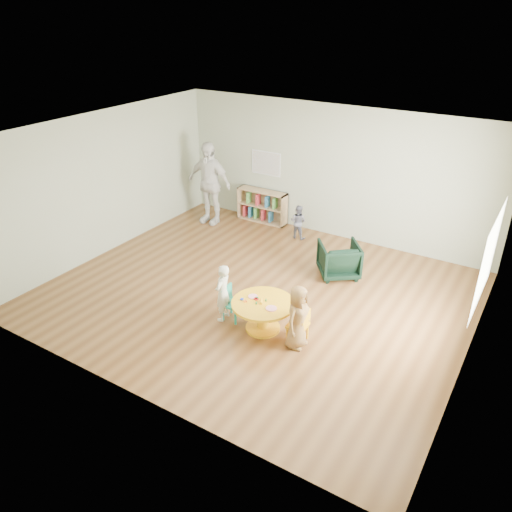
% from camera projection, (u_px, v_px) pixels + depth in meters
% --- Properties ---
extents(room, '(7.10, 7.00, 2.80)m').
position_uv_depth(room, '(258.00, 192.00, 7.93)').
color(room, brown).
rests_on(room, ground).
extents(activity_table, '(0.98, 0.98, 0.53)m').
position_uv_depth(activity_table, '(263.00, 311.00, 7.70)').
color(activity_table, yellow).
rests_on(activity_table, ground).
extents(kid_chair_left, '(0.30, 0.30, 0.56)m').
position_uv_depth(kid_chair_left, '(231.00, 302.00, 7.99)').
color(kid_chair_left, '#1C9C81').
rests_on(kid_chair_left, ground).
extents(kid_chair_right, '(0.30, 0.30, 0.54)m').
position_uv_depth(kid_chair_right, '(300.00, 325.00, 7.44)').
color(kid_chair_right, yellow).
rests_on(kid_chair_right, ground).
extents(bookshelf, '(1.20, 0.30, 0.75)m').
position_uv_depth(bookshelf, '(262.00, 206.00, 11.55)').
color(bookshelf, tan).
rests_on(bookshelf, ground).
extents(alphabet_poster, '(0.74, 0.01, 0.54)m').
position_uv_depth(alphabet_poster, '(266.00, 163.00, 11.19)').
color(alphabet_poster, white).
rests_on(alphabet_poster, ground).
extents(armchair, '(0.99, 0.99, 0.65)m').
position_uv_depth(armchair, '(339.00, 260.00, 9.25)').
color(armchair, black).
rests_on(armchair, ground).
extents(child_left, '(0.26, 0.37, 0.97)m').
position_uv_depth(child_left, '(223.00, 293.00, 7.89)').
color(child_left, silver).
rests_on(child_left, ground).
extents(child_right, '(0.34, 0.50, 1.01)m').
position_uv_depth(child_right, '(298.00, 317.00, 7.25)').
color(child_right, '#FCAD1C').
rests_on(child_right, ground).
extents(toddler, '(0.37, 0.29, 0.75)m').
position_uv_depth(toddler, '(298.00, 222.00, 10.70)').
color(toddler, '#161A37').
rests_on(toddler, ground).
extents(adult_caretaker, '(1.11, 0.48, 1.88)m').
position_uv_depth(adult_caretaker, '(209.00, 183.00, 11.24)').
color(adult_caretaker, white).
rests_on(adult_caretaker, ground).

